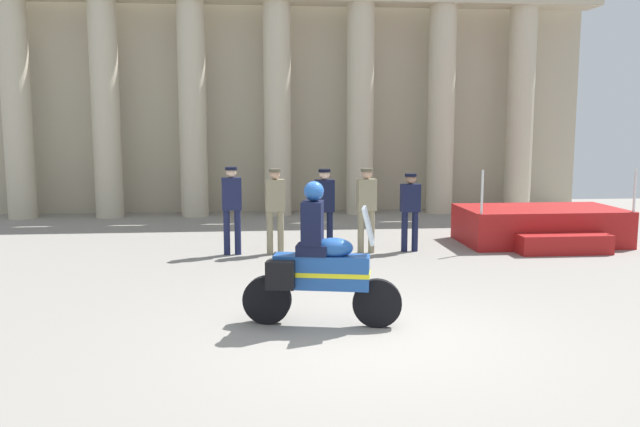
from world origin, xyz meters
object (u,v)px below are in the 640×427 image
Objects in this scene: reviewing_stand at (541,227)px; officer_in_row_4 at (410,206)px; motorcycle_with_rider at (316,266)px; officer_in_row_2 at (324,204)px; officer_in_row_1 at (275,204)px; officer_in_row_3 at (366,203)px; officer_in_row_0 at (232,203)px.

reviewing_stand is 2.13× the size of officer_in_row_4.
officer_in_row_2 is at bearing 94.84° from motorcycle_with_rider.
motorcycle_with_rider is at bearing 76.81° from officer_in_row_2.
motorcycle_with_rider reaches higher than reviewing_stand.
reviewing_stand is 5.91m from officer_in_row_1.
officer_in_row_3 reaches higher than officer_in_row_4.
officer_in_row_0 is 1.03× the size of officer_in_row_2.
officer_in_row_4 is 5.36m from motorcycle_with_rider.
officer_in_row_3 is at bearing 169.30° from officer_in_row_2.
officer_in_row_4 is at bearing -169.30° from reviewing_stand.
motorcycle_with_rider reaches higher than officer_in_row_0.
reviewing_stand is at bearing -175.49° from officer_in_row_4.
officer_in_row_1 is at bearing 106.72° from motorcycle_with_rider.
officer_in_row_1 reaches higher than officer_in_row_4.
officer_in_row_0 reaches higher than reviewing_stand.
reviewing_stand is 4.93m from officer_in_row_2.
officer_in_row_3 reaches higher than officer_in_row_2.
officer_in_row_2 is 1.78m from officer_in_row_4.
officer_in_row_2 is 0.85m from officer_in_row_3.
officer_in_row_3 is 0.84× the size of motorcycle_with_rider.
officer_in_row_1 is 4.85m from motorcycle_with_rider.
officer_in_row_1 is 1.85m from officer_in_row_3.
officer_in_row_1 is 1.07× the size of officer_in_row_4.
officer_in_row_3 reaches higher than reviewing_stand.
officer_in_row_0 is 1.10× the size of officer_in_row_4.
officer_in_row_1 is 1.00m from officer_in_row_2.
reviewing_stand is at bearing 56.60° from motorcycle_with_rider.
officer_in_row_1 is (0.87, 0.02, -0.03)m from officer_in_row_0.
motorcycle_with_rider is at bearing -135.24° from reviewing_stand.
officer_in_row_0 is 1.02× the size of officer_in_row_1.
officer_in_row_1 is at bearing -174.47° from reviewing_stand.
officer_in_row_2 is (-4.85, -0.59, 0.63)m from reviewing_stand.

